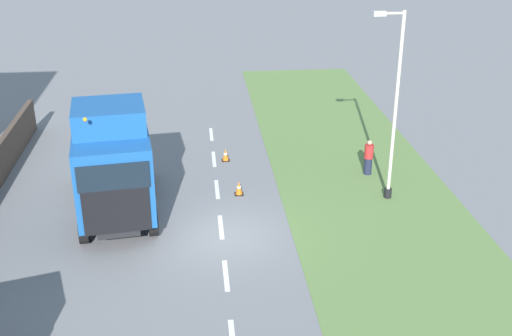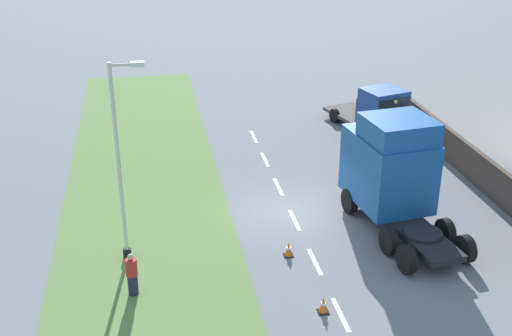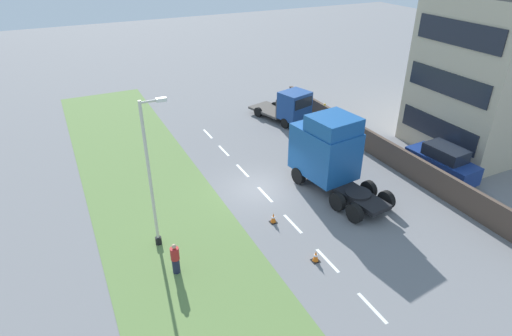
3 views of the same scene
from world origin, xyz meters
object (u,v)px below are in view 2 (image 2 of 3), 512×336
at_px(pedestrian, 132,275).
at_px(traffic_cone_trailing, 323,305).
at_px(flatbed_truck, 378,110).
at_px(traffic_cone_lead, 289,249).
at_px(lamp_post, 122,173).
at_px(lorry_cab, 391,170).

relative_size(pedestrian, traffic_cone_trailing, 2.70).
xyz_separation_m(flatbed_truck, pedestrian, (-13.20, -12.77, -0.66)).
height_order(pedestrian, traffic_cone_trailing, pedestrian).
distance_m(flatbed_truck, traffic_cone_trailing, 16.56).
distance_m(traffic_cone_lead, traffic_cone_trailing, 3.56).
relative_size(lamp_post, traffic_cone_lead, 12.75).
height_order(lamp_post, traffic_cone_trailing, lamp_post).
xyz_separation_m(lorry_cab, flatbed_truck, (2.92, 9.35, -0.84)).
distance_m(lorry_cab, traffic_cone_lead, 5.39).
bearing_deg(traffic_cone_trailing, lamp_post, 144.25).
bearing_deg(flatbed_truck, lamp_post, 22.54).
distance_m(lorry_cab, lamp_post, 10.53).
distance_m(lamp_post, traffic_cone_lead, 6.68).
bearing_deg(lamp_post, traffic_cone_trailing, -35.75).
height_order(lorry_cab, traffic_cone_lead, lorry_cab).
relative_size(flatbed_truck, traffic_cone_lead, 9.74).
distance_m(lorry_cab, flatbed_truck, 9.83).
xyz_separation_m(lamp_post, pedestrian, (0.13, -2.32, -2.70)).
distance_m(flatbed_truck, pedestrian, 18.38).
relative_size(lorry_cab, flatbed_truck, 1.21).
xyz_separation_m(pedestrian, traffic_cone_trailing, (6.02, -2.10, -0.48)).
relative_size(lamp_post, traffic_cone_trailing, 12.75).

